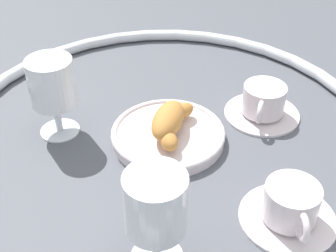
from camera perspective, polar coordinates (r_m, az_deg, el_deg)
name	(u,v)px	position (r m, az deg, el deg)	size (l,w,h in m)	color
ground_plane	(165,134)	(0.80, -0.35, -0.98)	(2.20, 2.20, 0.00)	#4C4F56
table_chrome_rim	(165,128)	(0.80, -0.35, -0.30)	(0.74, 0.74, 0.02)	silver
pastry_plate	(168,135)	(0.78, 0.00, -1.08)	(0.19, 0.19, 0.02)	silver
croissant_large	(170,121)	(0.77, 0.23, 0.60)	(0.13, 0.09, 0.04)	#BC7A38
coffee_cup_near	(263,103)	(0.85, 11.57, 2.72)	(0.14, 0.14, 0.06)	silver
coffee_cup_far	(290,207)	(0.66, 14.74, -9.59)	(0.14, 0.14, 0.06)	silver
juice_glass_left	(52,86)	(0.78, -13.99, 4.82)	(0.08, 0.08, 0.14)	white
juice_glass_right	(156,208)	(0.55, -1.51, -10.02)	(0.08, 0.08, 0.14)	white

